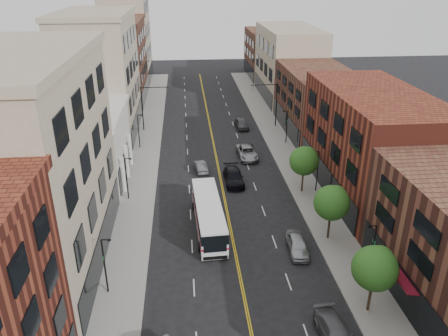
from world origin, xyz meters
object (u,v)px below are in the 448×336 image
object	(u,v)px
city_bus	(208,214)
car_parked_far	(298,245)
car_lane_behind	(201,167)
car_lane_a	(233,177)
car_lane_b	(247,152)
car_lane_c	(241,124)
car_parked_mid	(336,334)

from	to	relation	value
city_bus	car_parked_far	distance (m)	9.43
city_bus	car_parked_far	bearing A→B (deg)	-33.89
city_bus	car_lane_behind	world-z (taller)	city_bus
car_lane_behind	car_lane_a	size ratio (longest dim) A/B	0.70
car_lane_a	car_lane_b	xyz separation A→B (m)	(2.81, 7.80, -0.02)
car_lane_behind	car_lane_c	world-z (taller)	car_lane_c
car_parked_mid	car_lane_a	size ratio (longest dim) A/B	0.89
city_bus	car_parked_mid	bearing A→B (deg)	-65.59
car_lane_behind	car_lane_c	xyz separation A→B (m)	(7.52, 16.51, 0.15)
city_bus	car_parked_mid	distance (m)	17.74
car_lane_behind	car_lane_c	size ratio (longest dim) A/B	0.84
car_lane_behind	car_parked_mid	bearing A→B (deg)	98.55
car_lane_b	car_lane_c	distance (m)	12.63
car_parked_far	car_lane_b	distance (m)	22.89
car_parked_mid	car_parked_far	world-z (taller)	car_parked_far
car_lane_a	car_lane_b	size ratio (longest dim) A/B	0.98
car_lane_behind	car_lane_a	distance (m)	5.49
car_lane_b	city_bus	bearing A→B (deg)	-112.26
car_parked_far	car_lane_a	bearing A→B (deg)	109.40
car_lane_b	car_parked_far	bearing A→B (deg)	-88.57
city_bus	car_parked_mid	xyz separation A→B (m)	(8.01, -15.80, -1.00)
city_bus	car_lane_c	bearing A→B (deg)	74.00
car_lane_a	car_lane_c	size ratio (longest dim) A/B	1.19
car_lane_a	car_lane_c	world-z (taller)	car_lane_a
car_parked_far	car_lane_a	distance (m)	15.64
city_bus	car_lane_b	bearing A→B (deg)	67.57
city_bus	car_parked_far	xyz separation A→B (m)	(8.01, -4.89, -0.97)
car_lane_behind	car_lane_c	distance (m)	18.14
city_bus	car_lane_c	xyz separation A→B (m)	(7.36, 30.55, -0.92)
car_parked_mid	car_lane_c	size ratio (longest dim) A/B	1.06
car_parked_mid	car_lane_c	bearing A→B (deg)	85.87
car_parked_far	city_bus	bearing A→B (deg)	152.02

